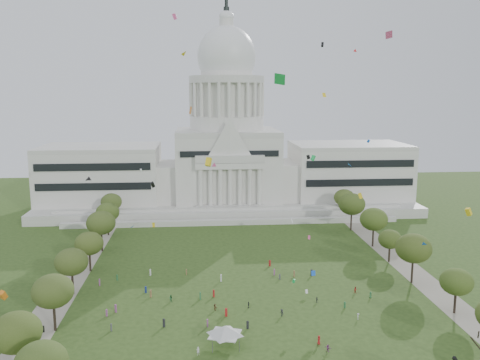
{
  "coord_description": "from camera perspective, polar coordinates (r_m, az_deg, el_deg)",
  "views": [
    {
      "loc": [
        -12.8,
        -108.27,
        50.98
      ],
      "look_at": [
        0.0,
        45.0,
        24.0
      ],
      "focal_mm": 38.0,
      "sensor_mm": 36.0,
      "label": 1
    }
  ],
  "objects": [
    {
      "name": "person_8",
      "position": [
        128.78,
        -7.78,
        -13.02
      ],
      "size": [
        1.04,
        0.88,
        1.84
      ],
      "primitive_type": "imported",
      "rotation": [
        0.0,
        0.0,
        2.7
      ],
      "color": "#33723F",
      "rests_on": "ground"
    },
    {
      "name": "path_right",
      "position": [
        159.41,
        18.17,
        -9.21
      ],
      "size": [
        8.0,
        160.0,
        0.04
      ],
      "primitive_type": "cube",
      "color": "gray",
      "rests_on": "ground"
    },
    {
      "name": "person_6",
      "position": [
        109.65,
        8.84,
        -17.33
      ],
      "size": [
        0.61,
        0.93,
        1.89
      ],
      "primitive_type": "imported",
      "rotation": [
        0.0,
        0.0,
        1.56
      ],
      "color": "#B21E1E",
      "rests_on": "ground"
    },
    {
      "name": "event_tent",
      "position": [
        106.82,
        -1.69,
        -16.47
      ],
      "size": [
        10.11,
        10.11,
        4.46
      ],
      "color": "#4C4C4C",
      "rests_on": "ground"
    },
    {
      "name": "kite_swarm",
      "position": [
        118.76,
        2.19,
        0.13
      ],
      "size": [
        88.59,
        94.72,
        61.65
      ],
      "color": "blue",
      "rests_on": "ground"
    },
    {
      "name": "row_tree_r_4",
      "position": [
        173.53,
        14.79,
        -4.29
      ],
      "size": [
        9.19,
        9.19,
        13.06
      ],
      "color": "black",
      "rests_on": "ground"
    },
    {
      "name": "ground",
      "position": [
        120.35,
        1.85,
        -15.12
      ],
      "size": [
        400.0,
        400.0,
        0.0
      ],
      "primitive_type": "plane",
      "color": "#2E4819",
      "rests_on": "ground"
    },
    {
      "name": "row_tree_l_0",
      "position": [
        101.58,
        -23.82,
        -15.39
      ],
      "size": [
        8.85,
        8.85,
        12.59
      ],
      "color": "black",
      "rests_on": "ground"
    },
    {
      "name": "row_tree_l_5",
      "position": [
        187.09,
        -14.65,
        -3.53
      ],
      "size": [
        8.33,
        8.33,
        11.85
      ],
      "color": "black",
      "rests_on": "ground"
    },
    {
      "name": "path_left",
      "position": [
        151.51,
        -18.21,
        -10.22
      ],
      "size": [
        8.0,
        160.0,
        0.04
      ],
      "primitive_type": "cube",
      "color": "gray",
      "rests_on": "ground"
    },
    {
      "name": "person_9",
      "position": [
        121.86,
        13.13,
        -14.68
      ],
      "size": [
        0.82,
        1.05,
        1.45
      ],
      "primitive_type": "imported",
      "rotation": [
        0.0,
        0.0,
        1.16
      ],
      "color": "silver",
      "rests_on": "ground"
    },
    {
      "name": "row_tree_r_1",
      "position": [
        129.26,
        23.14,
        -10.47
      ],
      "size": [
        7.58,
        7.58,
        10.78
      ],
      "color": "black",
      "rests_on": "ground"
    },
    {
      "name": "person_7",
      "position": [
        105.01,
        -4.73,
        -18.58
      ],
      "size": [
        0.77,
        0.67,
        1.76
      ],
      "primitive_type": "imported",
      "rotation": [
        0.0,
        0.0,
        3.51
      ],
      "color": "silver",
      "rests_on": "ground"
    },
    {
      "name": "row_tree_r_6",
      "position": [
        209.35,
        11.64,
        -1.96
      ],
      "size": [
        8.42,
        8.42,
        11.97
      ],
      "color": "black",
      "rests_on": "ground"
    },
    {
      "name": "person_10",
      "position": [
        128.73,
        8.63,
        -13.14
      ],
      "size": [
        0.73,
        0.97,
        1.48
      ],
      "primitive_type": "imported",
      "rotation": [
        0.0,
        0.0,
        1.89
      ],
      "color": "#4C4C51",
      "rests_on": "ground"
    },
    {
      "name": "row_tree_r_2",
      "position": [
        144.06,
        18.91,
        -7.27
      ],
      "size": [
        9.55,
        9.55,
        13.58
      ],
      "color": "black",
      "rests_on": "ground"
    },
    {
      "name": "row_tree_l_3",
      "position": [
        151.74,
        -16.59,
        -6.85
      ],
      "size": [
        8.12,
        8.12,
        11.55
      ],
      "color": "black",
      "rests_on": "ground"
    },
    {
      "name": "person_3",
      "position": [
        120.74,
        4.71,
        -14.62
      ],
      "size": [
        1.07,
        1.21,
        1.67
      ],
      "primitive_type": "imported",
      "rotation": [
        0.0,
        0.0,
        5.31
      ],
      "color": "#26262B",
      "rests_on": "ground"
    },
    {
      "name": "row_tree_l_4",
      "position": [
        168.91,
        -15.34,
        -4.67
      ],
      "size": [
        9.29,
        9.29,
        13.21
      ],
      "color": "black",
      "rests_on": "ground"
    },
    {
      "name": "person_11",
      "position": [
        107.32,
        9.84,
        -18.11
      ],
      "size": [
        1.45,
        1.28,
        1.51
      ],
      "primitive_type": "imported",
      "rotation": [
        0.0,
        0.0,
        2.5
      ],
      "color": "#994C8C",
      "rests_on": "ground"
    },
    {
      "name": "person_5",
      "position": [
        123.28,
        -2.82,
        -14.07
      ],
      "size": [
        1.2,
        1.66,
        1.67
      ],
      "primitive_type": "imported",
      "rotation": [
        0.0,
        0.0,
        2.0
      ],
      "color": "olive",
      "rests_on": "ground"
    },
    {
      "name": "row_tree_r_3",
      "position": [
        159.93,
        16.49,
        -6.4
      ],
      "size": [
        7.01,
        7.01,
        9.98
      ],
      "color": "black",
      "rests_on": "ground"
    },
    {
      "name": "row_tree_r_5",
      "position": [
        191.58,
        12.44,
        -2.66
      ],
      "size": [
        9.82,
        9.82,
        13.96
      ],
      "color": "black",
      "rests_on": "ground"
    },
    {
      "name": "row_tree_l_1",
      "position": [
        117.62,
        -20.28,
        -11.63
      ],
      "size": [
        8.86,
        8.86,
        12.59
      ],
      "color": "black",
      "rests_on": "ground"
    },
    {
      "name": "person_0",
      "position": [
        134.07,
        14.45,
        -12.37
      ],
      "size": [
        0.75,
        0.89,
        1.55
      ],
      "primitive_type": "imported",
      "rotation": [
        0.0,
        0.0,
        5.11
      ],
      "color": "#33723F",
      "rests_on": "ground"
    },
    {
      "name": "capitol",
      "position": [
        224.07,
        -1.46,
        2.59
      ],
      "size": [
        160.0,
        64.5,
        91.3
      ],
      "color": "beige",
      "rests_on": "ground"
    },
    {
      "name": "person_2",
      "position": [
        135.91,
        12.85,
        -11.95
      ],
      "size": [
        0.92,
        0.66,
        1.75
      ],
      "primitive_type": "imported",
      "rotation": [
        0.0,
        0.0,
        0.16
      ],
      "color": "#B21E1E",
      "rests_on": "ground"
    },
    {
      "name": "row_tree_l_6",
      "position": [
        204.83,
        -14.25,
        -2.4
      ],
      "size": [
        8.19,
        8.19,
        11.64
      ],
      "color": "black",
      "rests_on": "ground"
    },
    {
      "name": "row_tree_l_2",
      "position": [
        136.43,
        -18.41,
        -8.72
      ],
      "size": [
        8.42,
        8.42,
        11.97
      ],
      "color": "black",
      "rests_on": "ground"
    },
    {
      "name": "person_4",
      "position": [
        124.48,
        0.97,
        -13.83
      ],
      "size": [
        0.72,
        1.03,
        1.59
      ],
      "primitive_type": "imported",
      "rotation": [
        0.0,
        0.0,
        4.46
      ],
      "color": "#26262B",
      "rests_on": "ground"
    },
    {
      "name": "distant_crowd",
      "position": [
        132.04,
        -4.27,
        -12.37
      ],
      "size": [
        61.4,
        39.94,
        1.95
      ],
      "color": "#994C8C",
      "rests_on": "ground"
    }
  ]
}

